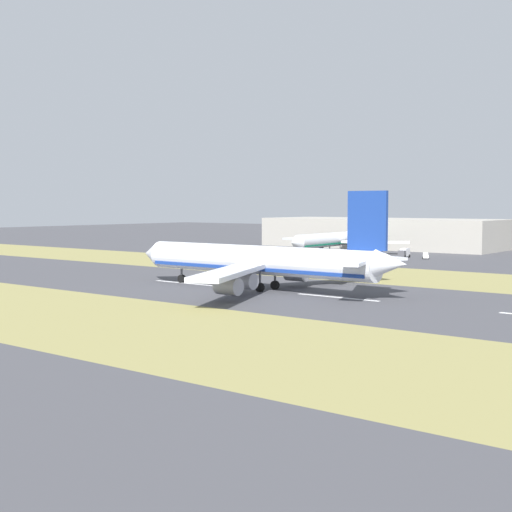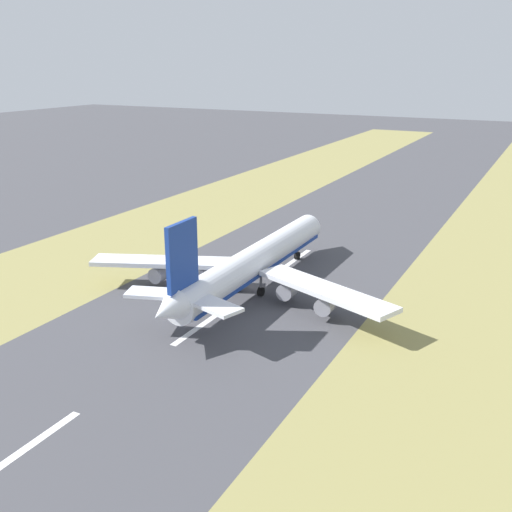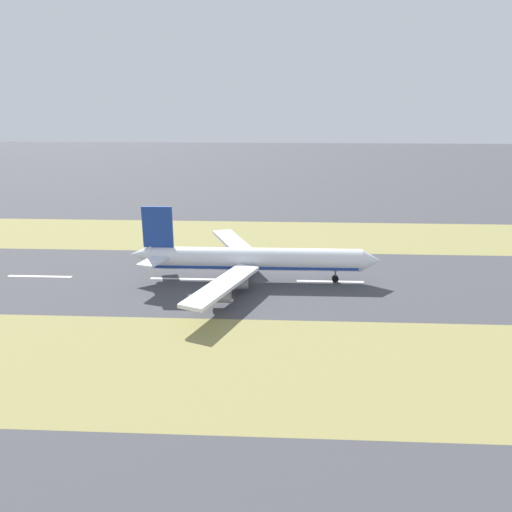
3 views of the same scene
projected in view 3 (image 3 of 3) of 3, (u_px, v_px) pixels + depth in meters
name	position (u px, v px, depth m)	size (l,w,h in m)	color
ground_plane	(258.00, 280.00, 135.20)	(800.00, 800.00, 0.00)	#424247
grass_median_west	(264.00, 235.00, 177.94)	(40.00, 600.00, 0.01)	olive
grass_median_east	(248.00, 366.00, 92.46)	(40.00, 600.00, 0.01)	olive
centreline_dash_near	(40.00, 276.00, 138.00)	(1.20, 18.00, 0.01)	silver
centreline_dash_mid	(183.00, 279.00, 136.15)	(1.20, 18.00, 0.01)	silver
centreline_dash_far	(330.00, 281.00, 134.30)	(1.20, 18.00, 0.01)	silver
airplane_main_jet	(249.00, 259.00, 133.07)	(64.14, 67.03, 20.20)	silver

